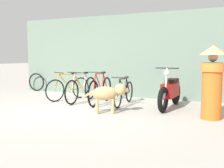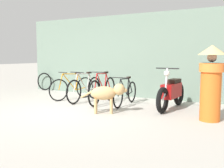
{
  "view_description": "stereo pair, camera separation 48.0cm",
  "coord_description": "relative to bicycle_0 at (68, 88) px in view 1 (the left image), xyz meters",
  "views": [
    {
      "loc": [
        3.68,
        -5.12,
        1.38
      ],
      "look_at": [
        0.92,
        0.85,
        0.65
      ],
      "focal_mm": 42.0,
      "sensor_mm": 36.0,
      "label": 1
    },
    {
      "loc": [
        4.1,
        -4.9,
        1.38
      ],
      "look_at": [
        0.92,
        0.85,
        0.65
      ],
      "focal_mm": 42.0,
      "sensor_mm": 36.0,
      "label": 2
    }
  ],
  "objects": [
    {
      "name": "ground_plane",
      "position": [
        0.91,
        -1.59,
        -0.36
      ],
      "size": [
        60.0,
        60.0,
        0.0
      ],
      "primitive_type": "plane",
      "color": "#ADA89E"
    },
    {
      "name": "bicycle_2",
      "position": [
        1.19,
        -0.14,
        0.02
      ],
      "size": [
        0.46,
        1.79,
        0.93
      ],
      "rotation": [
        0.0,
        0.0,
        -1.46
      ],
      "color": "black",
      "rests_on": "ground"
    },
    {
      "name": "bicycle_3",
      "position": [
        1.87,
        -0.05,
        -0.03
      ],
      "size": [
        0.46,
        1.62,
        0.8
      ],
      "rotation": [
        0.0,
        0.0,
        -1.5
      ],
      "color": "black",
      "rests_on": "ground"
    },
    {
      "name": "spare_tire_left",
      "position": [
        -2.27,
        1.17,
        -0.02
      ],
      "size": [
        0.69,
        0.09,
        0.69
      ],
      "rotation": [
        0.0,
        0.0,
        0.06
      ],
      "color": "black",
      "rests_on": "ground"
    },
    {
      "name": "stray_dog",
      "position": [
        1.93,
        -1.17,
        0.11
      ],
      "size": [
        1.01,
        0.66,
        0.71
      ],
      "rotation": [
        0.0,
        0.0,
        0.51
      ],
      "color": "tan",
      "rests_on": "ground"
    },
    {
      "name": "bicycle_1",
      "position": [
        0.54,
        -0.1,
        0.01
      ],
      "size": [
        0.46,
        1.76,
        0.9
      ],
      "rotation": [
        0.0,
        0.0,
        -1.57
      ],
      "color": "black",
      "rests_on": "ground"
    },
    {
      "name": "motorcycle",
      "position": [
        3.13,
        0.04,
        0.06
      ],
      "size": [
        0.58,
        1.86,
        1.07
      ],
      "rotation": [
        0.0,
        0.0,
        -1.63
      ],
      "color": "black",
      "rests_on": "ground"
    },
    {
      "name": "person_in_robes",
      "position": [
        4.19,
        -0.77,
        0.51
      ],
      "size": [
        0.81,
        0.81,
        1.58
      ],
      "rotation": [
        0.0,
        0.0,
        2.52
      ],
      "color": "orange",
      "rests_on": "ground"
    },
    {
      "name": "shop_wall_back",
      "position": [
        0.91,
        1.42,
        0.99
      ],
      "size": [
        7.37,
        0.2,
        2.7
      ],
      "color": "slate",
      "rests_on": "ground"
    },
    {
      "name": "bicycle_0",
      "position": [
        0.0,
        0.0,
        0.0
      ],
      "size": [
        0.62,
        1.56,
        0.87
      ],
      "rotation": [
        0.0,
        0.0,
        -1.9
      ],
      "color": "black",
      "rests_on": "ground"
    }
  ]
}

